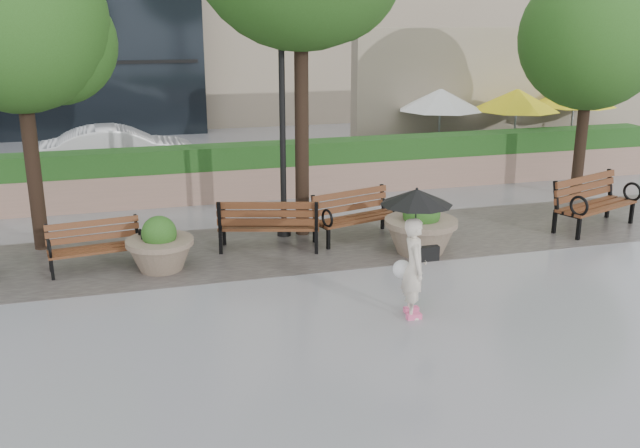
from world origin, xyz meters
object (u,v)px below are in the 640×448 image
object	(u,v)px
bench_2	(269,235)
pedestrian	(415,240)
bench_3	(356,225)
bench_4	(594,214)
lamppost	(283,150)
bench_1	(97,256)
planter_left	(160,249)
planter_right	(421,230)
car_right	(121,151)

from	to	relation	value
bench_2	pedestrian	xyz separation A→B (m)	(1.47, -3.62, 0.89)
bench_3	bench_4	size ratio (longest dim) A/B	0.87
lamppost	bench_1	bearing A→B (deg)	-163.84
bench_3	planter_left	world-z (taller)	planter_left
bench_4	lamppost	distance (m)	6.77
bench_2	pedestrian	bearing A→B (deg)	127.80
planter_right	car_right	xyz separation A→B (m)	(-5.41, 8.44, 0.25)
bench_2	planter_right	xyz separation A→B (m)	(2.75, -0.97, 0.15)
bench_3	planter_left	size ratio (longest dim) A/B	1.60
bench_3	planter_right	xyz separation A→B (m)	(0.90, -1.17, 0.17)
bench_2	planter_right	world-z (taller)	planter_right
bench_3	bench_4	bearing A→B (deg)	-24.35
planter_left	pedestrian	size ratio (longest dim) A/B	0.61
bench_4	planter_right	distance (m)	4.24
bench_1	bench_3	xyz separation A→B (m)	(5.07, 0.46, 0.03)
bench_4	pedestrian	xyz separation A→B (m)	(-5.48, -3.14, 0.87)
bench_2	car_right	bearing A→B (deg)	-54.76
car_right	pedestrian	world-z (taller)	pedestrian
bench_4	car_right	size ratio (longest dim) A/B	0.51
pedestrian	lamppost	bearing A→B (deg)	26.18
bench_2	bench_3	xyz separation A→B (m)	(1.85, 0.21, -0.02)
lamppost	pedestrian	bearing A→B (deg)	-77.32
bench_4	bench_1	bearing A→B (deg)	157.68
car_right	planter_left	bearing A→B (deg)	-179.24
bench_3	pedestrian	bearing A→B (deg)	-112.38
bench_2	bench_3	bearing A→B (deg)	-157.96
bench_3	bench_2	bearing A→B (deg)	169.69
planter_left	car_right	xyz separation A→B (m)	(-0.56, 8.05, 0.31)
bench_3	planter_right	world-z (taller)	planter_right
bench_1	bench_3	world-z (taller)	bench_3
lamppost	bench_3	bearing A→B (deg)	-23.77
planter_left	planter_right	size ratio (longest dim) A/B	0.86
planter_right	car_right	distance (m)	10.03
bench_1	lamppost	size ratio (longest dim) A/B	0.42
bench_4	car_right	distance (m)	12.49
car_right	lamppost	bearing A→B (deg)	-157.96
bench_1	lamppost	bearing A→B (deg)	8.08
lamppost	car_right	size ratio (longest dim) A/B	0.96
bench_4	car_right	world-z (taller)	car_right
car_right	pedestrian	distance (m)	11.85
bench_3	pedestrian	world-z (taller)	pedestrian
bench_3	planter_left	xyz separation A→B (m)	(-3.96, -0.78, 0.11)
car_right	bench_3	bearing A→B (deg)	-151.34
lamppost	pedestrian	world-z (taller)	lamppost
bench_1	planter_right	bearing A→B (deg)	-14.87
bench_3	pedestrian	size ratio (longest dim) A/B	0.97
planter_right	car_right	world-z (taller)	car_right
car_right	bench_1	bearing A→B (deg)	172.72
planter_right	pedestrian	distance (m)	3.03
planter_left	car_right	size ratio (longest dim) A/B	0.28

